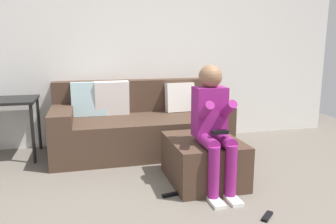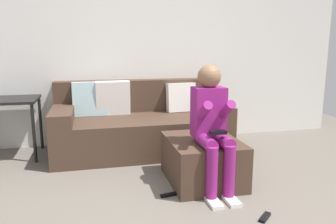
{
  "view_description": "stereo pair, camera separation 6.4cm",
  "coord_description": "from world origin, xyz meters",
  "px_view_note": "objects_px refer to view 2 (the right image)",
  "views": [
    {
      "loc": [
        -0.85,
        -2.01,
        1.28
      ],
      "look_at": [
        0.02,
        1.37,
        0.59
      ],
      "focal_mm": 35.37,
      "sensor_mm": 36.0,
      "label": 1
    },
    {
      "loc": [
        -0.79,
        -2.02,
        1.28
      ],
      "look_at": [
        0.02,
        1.37,
        0.59
      ],
      "focal_mm": 35.37,
      "sensor_mm": 36.0,
      "label": 2
    }
  ],
  "objects_px": {
    "couch_sectional": "(140,125)",
    "person_seated": "(212,121)",
    "remote_near_ottoman": "(265,217)",
    "ottoman": "(202,160)",
    "remote_by_storage_bin": "(169,195)",
    "side_table": "(9,107)"
  },
  "relations": [
    {
      "from": "side_table",
      "to": "remote_by_storage_bin",
      "type": "bearing_deg",
      "value": -43.07
    },
    {
      "from": "remote_near_ottoman",
      "to": "remote_by_storage_bin",
      "type": "height_order",
      "value": "same"
    },
    {
      "from": "remote_by_storage_bin",
      "to": "couch_sectional",
      "type": "bearing_deg",
      "value": 81.15
    },
    {
      "from": "couch_sectional",
      "to": "person_seated",
      "type": "relative_size",
      "value": 1.85
    },
    {
      "from": "couch_sectional",
      "to": "remote_by_storage_bin",
      "type": "bearing_deg",
      "value": -87.83
    },
    {
      "from": "side_table",
      "to": "ottoman",
      "type": "bearing_deg",
      "value": -31.7
    },
    {
      "from": "remote_by_storage_bin",
      "to": "side_table",
      "type": "bearing_deg",
      "value": 125.91
    },
    {
      "from": "ottoman",
      "to": "remote_near_ottoman",
      "type": "relative_size",
      "value": 5.08
    },
    {
      "from": "couch_sectional",
      "to": "person_seated",
      "type": "bearing_deg",
      "value": -70.97
    },
    {
      "from": "ottoman",
      "to": "person_seated",
      "type": "xyz_separation_m",
      "value": [
        0.01,
        -0.19,
        0.43
      ]
    },
    {
      "from": "remote_by_storage_bin",
      "to": "remote_near_ottoman",
      "type": "bearing_deg",
      "value": -52.71
    },
    {
      "from": "ottoman",
      "to": "remote_near_ottoman",
      "type": "bearing_deg",
      "value": -74.19
    },
    {
      "from": "couch_sectional",
      "to": "person_seated",
      "type": "distance_m",
      "value": 1.42
    },
    {
      "from": "person_seated",
      "to": "remote_by_storage_bin",
      "type": "height_order",
      "value": "person_seated"
    },
    {
      "from": "couch_sectional",
      "to": "remote_near_ottoman",
      "type": "xyz_separation_m",
      "value": [
        0.66,
        -1.92,
        -0.31
      ]
    },
    {
      "from": "ottoman",
      "to": "remote_by_storage_bin",
      "type": "relative_size",
      "value": 4.79
    },
    {
      "from": "couch_sectional",
      "to": "side_table",
      "type": "relative_size",
      "value": 2.99
    },
    {
      "from": "remote_by_storage_bin",
      "to": "person_seated",
      "type": "bearing_deg",
      "value": -1.76
    },
    {
      "from": "couch_sectional",
      "to": "remote_by_storage_bin",
      "type": "xyz_separation_m",
      "value": [
        0.05,
        -1.37,
        -0.31
      ]
    },
    {
      "from": "couch_sectional",
      "to": "side_table",
      "type": "distance_m",
      "value": 1.53
    },
    {
      "from": "person_seated",
      "to": "couch_sectional",
      "type": "bearing_deg",
      "value": 109.03
    },
    {
      "from": "remote_near_ottoman",
      "to": "remote_by_storage_bin",
      "type": "xyz_separation_m",
      "value": [
        -0.61,
        0.55,
        0.0
      ]
    }
  ]
}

